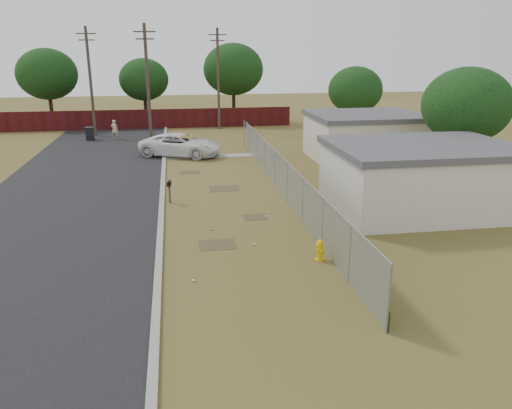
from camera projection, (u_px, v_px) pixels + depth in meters
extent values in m
plane|color=brown|center=(225.00, 205.00, 24.15)|extent=(120.00, 120.00, 0.00)
cube|color=black|center=(89.00, 172.00, 30.51)|extent=(9.00, 60.00, 0.02)
cube|color=#A4A298|center=(164.00, 169.00, 31.19)|extent=(0.25, 60.00, 0.12)
cube|color=#A4A298|center=(208.00, 156.00, 34.97)|extent=(6.20, 1.00, 0.03)
cylinder|color=gray|center=(389.00, 300.00, 13.04)|extent=(0.06, 0.06, 2.00)
cylinder|color=gray|center=(350.00, 255.00, 15.86)|extent=(0.06, 0.06, 2.00)
cylinder|color=gray|center=(323.00, 224.00, 18.68)|extent=(0.06, 0.06, 2.00)
cylinder|color=gray|center=(303.00, 200.00, 21.51)|extent=(0.06, 0.06, 2.00)
cylinder|color=gray|center=(287.00, 183.00, 24.33)|extent=(0.06, 0.06, 2.00)
cylinder|color=gray|center=(275.00, 169.00, 27.15)|extent=(0.06, 0.06, 2.00)
cylinder|color=gray|center=(265.00, 157.00, 29.98)|extent=(0.06, 0.06, 2.00)
cylinder|color=gray|center=(257.00, 148.00, 32.80)|extent=(0.06, 0.06, 2.00)
cylinder|color=gray|center=(250.00, 140.00, 35.62)|extent=(0.06, 0.06, 2.00)
cylinder|color=gray|center=(244.00, 133.00, 38.45)|extent=(0.06, 0.06, 2.00)
cylinder|color=gray|center=(283.00, 158.00, 24.97)|extent=(0.04, 26.00, 0.04)
cube|color=gray|center=(283.00, 178.00, 25.27)|extent=(0.01, 26.00, 2.00)
cube|color=black|center=(284.00, 191.00, 25.49)|extent=(0.03, 26.00, 0.60)
cube|color=#400D12|center=(133.00, 119.00, 46.47)|extent=(30.00, 0.12, 1.80)
cylinder|color=#46372E|center=(148.00, 87.00, 37.23)|extent=(0.24, 0.24, 9.00)
cube|color=#46372E|center=(144.00, 32.00, 36.06)|extent=(1.60, 0.10, 0.10)
cube|color=#46372E|center=(145.00, 39.00, 36.21)|extent=(1.30, 0.10, 0.10)
cylinder|color=#46372E|center=(91.00, 82.00, 42.10)|extent=(0.24, 0.24, 9.00)
cube|color=#46372E|center=(86.00, 34.00, 40.93)|extent=(1.60, 0.10, 0.10)
cube|color=#46372E|center=(86.00, 40.00, 41.08)|extent=(1.30, 0.10, 0.10)
cylinder|color=#46372E|center=(218.00, 80.00, 45.69)|extent=(0.24, 0.24, 9.00)
cube|color=#46372E|center=(217.00, 35.00, 44.52)|extent=(1.60, 0.10, 0.10)
cube|color=#46372E|center=(217.00, 41.00, 44.67)|extent=(1.30, 0.10, 0.10)
cube|color=beige|center=(420.00, 180.00, 23.24)|extent=(8.00, 6.00, 2.80)
cube|color=#4C4C51|center=(424.00, 147.00, 22.78)|extent=(8.32, 6.24, 0.30)
cube|color=beige|center=(364.00, 139.00, 33.83)|extent=(7.00, 6.00, 2.80)
cube|color=#4C4C51|center=(366.00, 116.00, 33.36)|extent=(7.28, 6.24, 0.30)
cylinder|color=#2F2315|center=(51.00, 108.00, 48.77)|extent=(0.36, 0.36, 3.30)
ellipsoid|color=black|center=(47.00, 74.00, 47.80)|extent=(5.70, 5.70, 4.84)
cylinder|color=#2F2315|center=(146.00, 107.00, 51.17)|extent=(0.36, 0.36, 2.86)
ellipsoid|color=black|center=(144.00, 79.00, 50.33)|extent=(4.94, 4.94, 4.20)
cylinder|color=#2F2315|center=(234.00, 104.00, 51.53)|extent=(0.36, 0.36, 3.52)
ellipsoid|color=black|center=(233.00, 69.00, 50.50)|extent=(6.08, 6.08, 5.17)
cylinder|color=#2F2315|center=(354.00, 121.00, 42.71)|extent=(0.36, 0.36, 2.64)
ellipsoid|color=black|center=(355.00, 90.00, 41.93)|extent=(4.56, 4.56, 3.88)
cylinder|color=#2F2315|center=(461.00, 154.00, 28.72)|extent=(0.36, 0.36, 2.86)
ellipsoid|color=black|center=(467.00, 105.00, 27.88)|extent=(4.94, 4.94, 4.20)
cylinder|color=yellow|center=(319.00, 259.00, 17.92)|extent=(0.44, 0.44, 0.06)
cylinder|color=yellow|center=(320.00, 252.00, 17.84)|extent=(0.31, 0.31, 0.56)
cylinder|color=yellow|center=(320.00, 244.00, 17.75)|extent=(0.40, 0.40, 0.05)
sphere|color=yellow|center=(320.00, 242.00, 17.73)|extent=(0.30, 0.30, 0.22)
cylinder|color=yellow|center=(320.00, 239.00, 17.69)|extent=(0.05, 0.05, 0.06)
cylinder|color=yellow|center=(317.00, 251.00, 17.74)|extent=(0.13, 0.14, 0.11)
cylinder|color=yellow|center=(323.00, 249.00, 17.89)|extent=(0.13, 0.14, 0.11)
cylinder|color=yellow|center=(322.00, 251.00, 17.71)|extent=(0.17, 0.16, 0.14)
cube|color=brown|center=(170.00, 194.00, 24.43)|extent=(0.09, 0.09, 0.92)
cube|color=black|center=(169.00, 184.00, 24.29)|extent=(0.22, 0.46, 0.17)
cylinder|color=black|center=(169.00, 182.00, 24.26)|extent=(0.22, 0.46, 0.17)
cube|color=#AA0C17|center=(169.00, 185.00, 24.06)|extent=(0.02, 0.04, 0.09)
imported|color=white|center=(181.00, 145.00, 34.93)|extent=(6.22, 4.62, 1.57)
imported|color=beige|center=(115.00, 130.00, 41.34)|extent=(0.68, 0.55, 1.62)
cube|color=black|center=(90.00, 134.00, 41.05)|extent=(0.67, 0.67, 1.00)
cube|color=black|center=(89.00, 128.00, 40.90)|extent=(0.74, 0.74, 0.08)
cylinder|color=black|center=(94.00, 139.00, 40.95)|extent=(0.07, 0.21, 0.21)
cylinder|color=silver|center=(254.00, 244.00, 19.28)|extent=(0.12, 0.12, 0.07)
cylinder|color=#B9BABF|center=(212.00, 229.00, 20.83)|extent=(0.10, 0.12, 0.07)
cylinder|color=silver|center=(266.00, 216.00, 22.48)|extent=(0.10, 0.12, 0.07)
cylinder|color=#B9BABF|center=(194.00, 281.00, 16.25)|extent=(0.12, 0.12, 0.07)
cylinder|color=silver|center=(228.00, 188.00, 27.02)|extent=(0.12, 0.12, 0.07)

